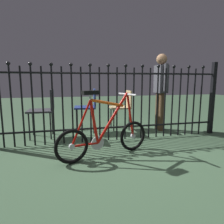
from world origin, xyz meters
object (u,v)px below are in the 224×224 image
chair_navy (89,105)px  person_visitor (161,86)px  bicycle (105,134)px  chair_charcoal (45,108)px  chair_tan (123,105)px

chair_navy → person_visitor: size_ratio=0.55×
person_visitor → bicycle: bearing=-139.9°
chair_navy → chair_charcoal: chair_charcoal is taller
chair_tan → chair_navy: 0.73m
bicycle → chair_charcoal: size_ratio=1.52×
chair_tan → chair_charcoal: 1.54m
chair_navy → person_visitor: (1.42, -0.19, 0.36)m
bicycle → person_visitor: bearing=40.1°
person_visitor → chair_charcoal: bearing=-179.7°
chair_charcoal → chair_navy: bearing=14.4°
bicycle → person_visitor: (1.37, 1.16, 0.59)m
bicycle → chair_tan: 1.58m
bicycle → person_visitor: 1.89m
bicycle → chair_navy: bicycle is taller
chair_navy → chair_tan: bearing=5.2°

